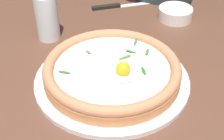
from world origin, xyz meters
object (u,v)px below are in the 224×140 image
at_px(pizza, 112,70).
at_px(table_knife, 116,6).
at_px(side_bowl, 175,14).
at_px(drinking_glass, 47,21).

xyz_separation_m(pizza, table_knife, (0.10, -0.36, -0.03)).
bearing_deg(table_knife, side_bowl, 172.83).
distance_m(pizza, table_knife, 0.38).
xyz_separation_m(pizza, drinking_glass, (0.22, -0.13, 0.02)).
bearing_deg(pizza, side_bowl, -105.26).
relative_size(pizza, side_bowl, 3.00).
distance_m(pizza, side_bowl, 0.35).
bearing_deg(side_bowl, drinking_glass, 33.77).
bearing_deg(table_knife, drinking_glass, 63.00).
bearing_deg(table_knife, pizza, 105.51).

